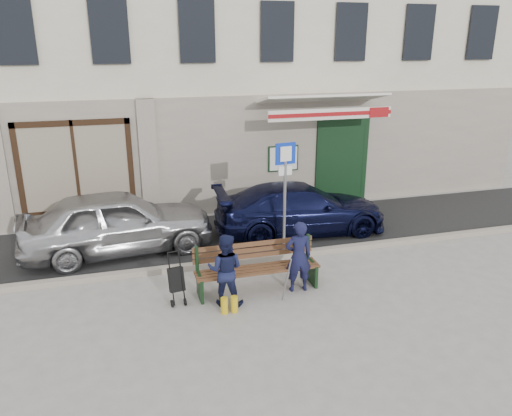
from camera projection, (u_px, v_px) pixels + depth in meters
name	position (u px, v px, depth m)	size (l,w,h in m)	color
ground	(250.00, 297.00, 9.42)	(80.00, 80.00, 0.00)	#9E9991
asphalt_lane	(217.00, 237.00, 12.24)	(60.00, 3.20, 0.01)	#282828
curb	(232.00, 262.00, 10.77)	(60.00, 0.18, 0.12)	#9E9384
building	(178.00, 27.00, 15.53)	(20.00, 8.27, 10.00)	beige
car_silver	(117.00, 222.00, 11.21)	(1.71, 4.25, 1.45)	#B0B0B5
car_navy	(301.00, 208.00, 12.42)	(1.74, 4.28, 1.24)	black
parking_sign	(285.00, 181.00, 10.85)	(0.47, 0.11, 2.53)	gray
bench	(255.00, 269.00, 9.52)	(2.40, 1.17, 0.98)	brown
man	(298.00, 257.00, 9.45)	(0.52, 0.34, 1.41)	#131536
woman	(225.00, 270.00, 8.97)	(0.66, 0.51, 1.36)	#161A3C
stroller	(176.00, 281.00, 9.12)	(0.31, 0.42, 0.96)	black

